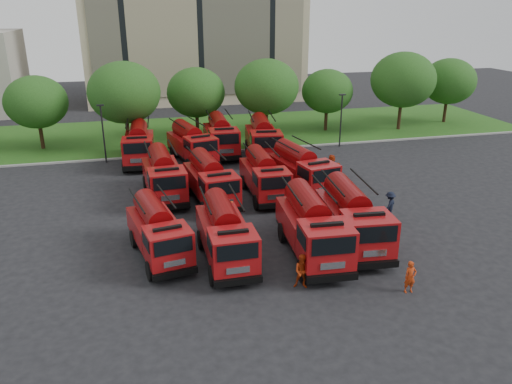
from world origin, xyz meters
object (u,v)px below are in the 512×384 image
fire_truck_2 (312,226)px  fire_truck_9 (192,144)px  fire_truck_7 (302,169)px  fire_truck_6 (264,175)px  firefighter_5 (331,179)px  fire_truck_4 (163,175)px  firefighter_2 (362,231)px  fire_truck_5 (210,180)px  firefighter_4 (231,230)px  fire_truck_10 (221,136)px  firefighter_0 (408,292)px  fire_truck_3 (352,217)px  fire_truck_8 (139,144)px  fire_truck_11 (263,139)px  firefighter_1 (302,287)px  fire_truck_0 (158,231)px  fire_truck_1 (225,233)px  firefighter_3 (388,218)px

fire_truck_2 → fire_truck_9: 19.62m
fire_truck_7 → fire_truck_9: 11.58m
fire_truck_6 → firefighter_5: 6.79m
fire_truck_4 → firefighter_5: fire_truck_4 is taller
firefighter_2 → firefighter_5: 9.91m
fire_truck_5 → firefighter_4: size_ratio=3.85×
fire_truck_10 → firefighter_0: bearing=-77.4°
fire_truck_6 → fire_truck_5: bearing=-176.0°
fire_truck_3 → firefighter_2: (1.43, 1.43, -1.69)m
fire_truck_3 → fire_truck_8: (-11.36, 19.26, -0.03)m
firefighter_2 → fire_truck_3: bearing=148.5°
fire_truck_8 → firefighter_5: 16.81m
fire_truck_2 → firefighter_2: size_ratio=4.50×
fire_truck_9 → fire_truck_11: (6.38, -0.28, 0.13)m
fire_truck_2 → firefighter_1: 3.93m
fire_truck_6 → firefighter_1: (-1.37, -12.61, -1.56)m
fire_truck_5 → fire_truck_0: bearing=-125.0°
fire_truck_1 → fire_truck_2: fire_truck_2 is taller
fire_truck_1 → fire_truck_10: bearing=80.6°
fire_truck_0 → firefighter_0: (11.42, -6.68, -1.50)m
fire_truck_10 → firefighter_2: 19.69m
fire_truck_1 → firefighter_4: bearing=74.6°
firefighter_0 → firefighter_2: firefighter_2 is taller
fire_truck_2 → fire_truck_8: size_ratio=1.03×
fire_truck_8 → fire_truck_5: bearing=-63.7°
firefighter_0 → fire_truck_9: bearing=108.7°
fire_truck_1 → firefighter_3: bearing=15.0°
fire_truck_6 → fire_truck_7: size_ratio=0.92×
fire_truck_2 → fire_truck_10: fire_truck_10 is taller
fire_truck_3 → firefighter_2: bearing=50.6°
fire_truck_1 → fire_truck_6: fire_truck_1 is taller
firefighter_0 → fire_truck_7: bearing=93.1°
fire_truck_7 → firefighter_5: 4.00m
fire_truck_9 → firefighter_4: bearing=-100.5°
fire_truck_0 → fire_truck_4: 9.11m
firefighter_5 → fire_truck_0: bearing=25.1°
firefighter_0 → firefighter_1: 5.12m
fire_truck_6 → fire_truck_9: fire_truck_9 is taller
fire_truck_11 → firefighter_4: size_ratio=4.26×
fire_truck_3 → fire_truck_11: bearing=97.1°
firefighter_0 → fire_truck_4: bearing=125.0°
fire_truck_1 → fire_truck_3: bearing=0.9°
fire_truck_10 → firefighter_3: bearing=-62.9°
fire_truck_9 → fire_truck_0: bearing=-115.5°
fire_truck_0 → fire_truck_2: (8.17, -1.88, 0.20)m
fire_truck_8 → firefighter_2: (12.78, -17.83, -1.66)m
fire_truck_0 → firefighter_4: size_ratio=3.67×
fire_truck_10 → fire_truck_8: bearing=-169.5°
fire_truck_6 → fire_truck_11: (2.39, 9.44, 0.19)m
fire_truck_4 → fire_truck_1: bearing=-79.4°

